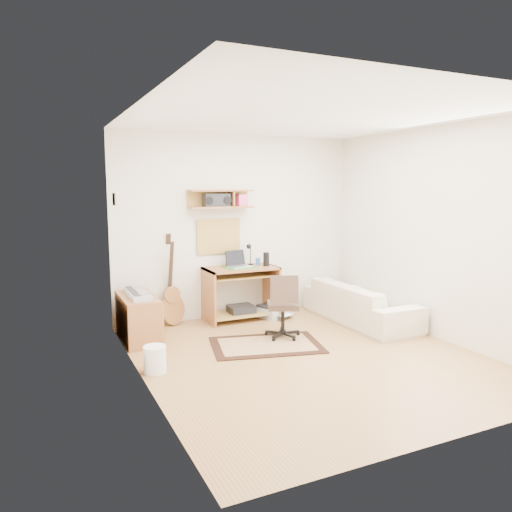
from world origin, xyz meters
name	(u,v)px	position (x,y,z in m)	size (l,w,h in m)	color
floor	(308,357)	(0.00, 0.00, -0.01)	(3.60, 4.00, 0.01)	#A47744
ceiling	(312,115)	(0.00, 0.00, 2.60)	(3.60, 4.00, 0.01)	white
back_wall	(237,226)	(0.00, 2.00, 1.30)	(3.60, 0.01, 2.60)	beige
left_wall	(141,249)	(-1.80, 0.00, 1.30)	(0.01, 4.00, 2.60)	beige
right_wall	(436,233)	(1.80, 0.00, 1.30)	(0.01, 4.00, 2.60)	beige
wall_shelf	(221,199)	(-0.30, 1.88, 1.70)	(0.90, 0.25, 0.26)	#9D6037
cork_board	(219,236)	(-0.30, 1.98, 1.17)	(0.64, 0.03, 0.49)	tan
wall_photo	(115,199)	(-1.79, 1.50, 1.72)	(0.02, 0.20, 0.15)	#4C8CBF
desk	(241,293)	(-0.07, 1.73, 0.38)	(1.00, 0.55, 0.75)	#9D6037
laptop	(239,259)	(-0.10, 1.71, 0.87)	(0.31, 0.31, 0.24)	silver
speaker	(266,259)	(0.30, 1.68, 0.85)	(0.09, 0.09, 0.19)	black
desk_lamp	(251,254)	(0.14, 1.87, 0.90)	(0.10, 0.10, 0.31)	black
pencil_cup	(258,261)	(0.24, 1.83, 0.80)	(0.07, 0.07, 0.10)	#3664A4
boombox	(216,200)	(-0.37, 1.87, 1.68)	(0.36, 0.16, 0.18)	black
rug	(266,345)	(-0.26, 0.53, 0.01)	(1.28, 0.85, 0.02)	tan
task_chair	(283,305)	(0.06, 0.71, 0.41)	(0.42, 0.42, 0.83)	#3C2C23
cabinet	(138,318)	(-1.58, 1.41, 0.28)	(0.40, 0.90, 0.55)	#9D6037
music_keyboard	(137,293)	(-1.58, 1.41, 0.58)	(0.22, 0.70, 0.06)	#B2B5BA
guitar	(172,280)	(-1.02, 1.86, 0.62)	(0.33, 0.21, 1.25)	#975D2E
waste_basket	(155,359)	(-1.65, 0.26, 0.14)	(0.23, 0.23, 0.27)	white
printer	(274,311)	(0.43, 1.66, 0.09)	(0.45, 0.35, 0.17)	#A5A8AA
sofa	(360,296)	(1.38, 0.91, 0.36)	(1.86, 0.54, 0.73)	beige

